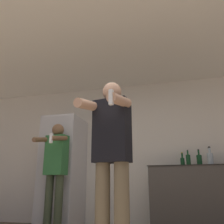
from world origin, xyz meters
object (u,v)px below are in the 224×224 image
person_woman_foreground (111,152)px  bottle_clear_vodka (183,161)px  refrigerator (63,170)px  bottle_tall_gin (188,160)px  bottle_short_whiskey (210,159)px  person_man_side (55,166)px  bottle_amber_bourbon (199,160)px

person_woman_foreground → bottle_clear_vodka: bearing=69.0°
refrigerator → bottle_tall_gin: 2.15m
refrigerator → bottle_tall_gin: (2.14, 0.13, 0.13)m
bottle_short_whiskey → person_man_side: 2.44m
refrigerator → bottle_clear_vodka: 2.06m
bottle_tall_gin → person_woman_foreground: (-0.81, -1.86, -0.09)m
bottle_tall_gin → bottle_clear_vodka: bearing=-180.0°
bottle_tall_gin → bottle_clear_vodka: bottle_tall_gin is taller
refrigerator → bottle_clear_vodka: bearing=3.7°
bottle_amber_bourbon → person_woman_foreground: (-0.97, -1.86, -0.08)m
person_man_side → bottle_tall_gin: bearing=19.2°
bottle_short_whiskey → bottle_amber_bourbon: bearing=-180.0°
refrigerator → bottle_short_whiskey: 2.49m
bottle_clear_vodka → person_woman_foreground: (-0.71, -1.86, -0.07)m
bottle_clear_vodka → bottle_short_whiskey: size_ratio=0.75×
person_woman_foreground → refrigerator: bearing=127.7°
bottle_tall_gin → bottle_short_whiskey: bottle_short_whiskey is taller
bottle_tall_gin → bottle_clear_vodka: size_ratio=1.13×
bottle_short_whiskey → person_woman_foreground: size_ratio=0.18×
refrigerator → bottle_short_whiskey: size_ratio=5.82×
bottle_tall_gin → person_woman_foreground: size_ratio=0.16×
person_woman_foreground → person_man_side: (-1.19, 1.16, -0.02)m
bottle_tall_gin → person_man_side: 2.12m
refrigerator → person_woman_foreground: size_ratio=1.08×
bottle_amber_bourbon → person_man_side: person_man_side is taller
bottle_tall_gin → bottle_short_whiskey: 0.34m
bottle_tall_gin → bottle_short_whiskey: bearing=0.0°
refrigerator → person_woman_foreground: refrigerator is taller
bottle_amber_bourbon → bottle_clear_vodka: size_ratio=1.16×
bottle_amber_bourbon → person_man_side: (-2.17, -0.70, -0.10)m
bottle_amber_bourbon → refrigerator: bearing=-176.7°
bottle_short_whiskey → person_woman_foreground: 2.18m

